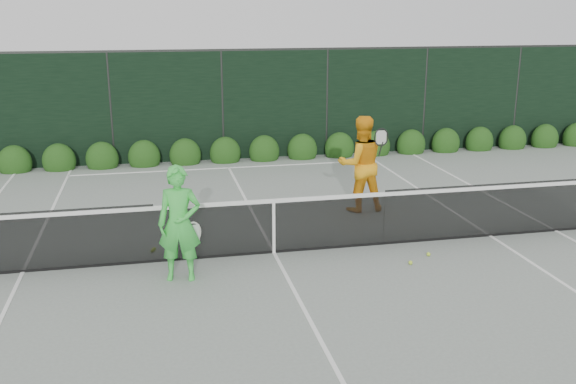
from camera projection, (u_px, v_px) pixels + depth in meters
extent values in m
plane|color=gray|center=(274.00, 253.00, 11.13)|extent=(80.00, 80.00, 0.00)
cube|color=black|center=(13.00, 243.00, 10.15)|extent=(4.40, 0.01, 1.02)
cube|color=black|center=(274.00, 227.00, 11.00)|extent=(4.00, 0.01, 0.96)
cube|color=black|center=(497.00, 210.00, 11.84)|extent=(4.40, 0.01, 1.02)
cube|color=white|center=(274.00, 201.00, 10.87)|extent=(12.80, 0.03, 0.07)
cube|color=black|center=(274.00, 252.00, 11.13)|extent=(12.80, 0.02, 0.04)
cube|color=white|center=(274.00, 228.00, 11.01)|extent=(0.05, 0.03, 0.91)
imported|color=green|center=(179.00, 224.00, 9.83)|extent=(0.72, 0.54, 1.82)
torus|color=beige|center=(193.00, 233.00, 10.02)|extent=(0.28, 0.15, 0.30)
cylinder|color=black|center=(193.00, 248.00, 10.08)|extent=(0.10, 0.03, 0.30)
imported|color=#FFA715|center=(361.00, 164.00, 13.26)|extent=(0.98, 0.76, 2.00)
torus|color=black|center=(381.00, 137.00, 12.98)|extent=(0.30, 0.04, 0.30)
cylinder|color=black|center=(381.00, 149.00, 13.05)|extent=(0.10, 0.03, 0.30)
cube|color=white|center=(556.00, 231.00, 12.24)|extent=(0.06, 23.77, 0.01)
cube|color=white|center=(23.00, 272.00, 10.30)|extent=(0.06, 23.77, 0.01)
cube|color=white|center=(490.00, 236.00, 11.96)|extent=(0.06, 23.77, 0.01)
cube|color=white|center=(209.00, 131.00, 22.31)|extent=(11.03, 0.06, 0.01)
cube|color=white|center=(229.00, 168.00, 17.15)|extent=(8.23, 0.06, 0.01)
cube|color=white|center=(274.00, 253.00, 11.13)|extent=(0.06, 12.80, 0.01)
cube|color=black|center=(223.00, 106.00, 17.78)|extent=(32.00, 0.06, 3.00)
cube|color=#262826|center=(221.00, 50.00, 17.36)|extent=(32.00, 0.06, 0.06)
cylinder|color=#262826|center=(111.00, 110.00, 17.17)|extent=(0.08, 0.08, 3.00)
cylinder|color=#262826|center=(223.00, 106.00, 17.78)|extent=(0.08, 0.08, 3.00)
cylinder|color=#262826|center=(327.00, 103.00, 18.38)|extent=(0.08, 0.08, 3.00)
cylinder|color=#262826|center=(424.00, 100.00, 18.99)|extent=(0.08, 0.08, 3.00)
cylinder|color=#262826|center=(516.00, 97.00, 19.59)|extent=(0.08, 0.08, 3.00)
ellipsoid|color=#15330E|center=(15.00, 163.00, 16.68)|extent=(0.86, 0.65, 0.94)
ellipsoid|color=#15330E|center=(59.00, 161.00, 16.91)|extent=(0.86, 0.65, 0.94)
ellipsoid|color=#15330E|center=(102.00, 159.00, 17.13)|extent=(0.86, 0.65, 0.94)
ellipsoid|color=#15330E|center=(144.00, 157.00, 17.35)|extent=(0.86, 0.65, 0.94)
ellipsoid|color=#15330E|center=(185.00, 155.00, 17.57)|extent=(0.86, 0.65, 0.94)
ellipsoid|color=#15330E|center=(225.00, 153.00, 17.79)|extent=(0.86, 0.65, 0.94)
ellipsoid|color=#15330E|center=(264.00, 152.00, 18.02)|extent=(0.86, 0.65, 0.94)
ellipsoid|color=#15330E|center=(302.00, 150.00, 18.24)|extent=(0.86, 0.65, 0.94)
ellipsoid|color=#15330E|center=(339.00, 148.00, 18.46)|extent=(0.86, 0.65, 0.94)
ellipsoid|color=#15330E|center=(376.00, 147.00, 18.68)|extent=(0.86, 0.65, 0.94)
ellipsoid|color=#15330E|center=(411.00, 145.00, 18.90)|extent=(0.86, 0.65, 0.94)
ellipsoid|color=#15330E|center=(446.00, 144.00, 19.13)|extent=(0.86, 0.65, 0.94)
ellipsoid|color=#15330E|center=(479.00, 142.00, 19.35)|extent=(0.86, 0.65, 0.94)
ellipsoid|color=#15330E|center=(512.00, 141.00, 19.57)|extent=(0.86, 0.65, 0.94)
ellipsoid|color=#15330E|center=(545.00, 139.00, 19.79)|extent=(0.86, 0.65, 0.94)
ellipsoid|color=#15330E|center=(576.00, 138.00, 20.01)|extent=(0.86, 0.65, 0.94)
sphere|color=#B7DC31|center=(410.00, 263.00, 10.62)|extent=(0.07, 0.07, 0.07)
sphere|color=#B7DC31|center=(154.00, 249.00, 11.22)|extent=(0.07, 0.07, 0.07)
sphere|color=#B7DC31|center=(428.00, 254.00, 10.98)|extent=(0.07, 0.07, 0.07)
sphere|color=#B7DC31|center=(152.00, 250.00, 11.16)|extent=(0.07, 0.07, 0.07)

